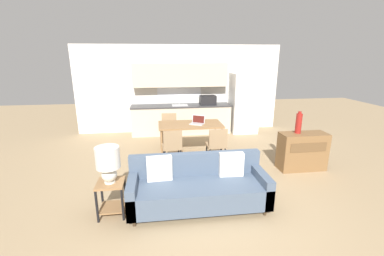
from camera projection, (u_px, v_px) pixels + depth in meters
name	position (u px, v px, depth m)	size (l,w,h in m)	color
ground_plane	(207.00, 211.00, 4.07)	(20.00, 20.00, 0.00)	#9E8460
wall_back	(180.00, 89.00, 8.11)	(6.40, 0.07, 2.70)	silver
kitchen_counter	(182.00, 107.00, 7.96)	(3.06, 0.65, 2.15)	beige
refrigerator	(244.00, 103.00, 8.08)	(0.79, 0.77, 1.85)	white
dining_table	(190.00, 127.00, 6.25)	(1.53, 0.80, 0.78)	olive
couch	(198.00, 187.00, 4.14)	(2.18, 0.80, 0.84)	#3D2D1E
side_table	(111.00, 193.00, 3.90)	(0.40, 0.40, 0.54)	olive
table_lamp	(108.00, 161.00, 3.75)	(0.35, 0.35, 0.56)	silver
credenza	(302.00, 151.00, 5.49)	(0.99, 0.42, 0.80)	brown
vase	(299.00, 123.00, 5.34)	(0.13, 0.13, 0.46)	maroon
dining_chair_near_left	(172.00, 146.00, 5.55)	(0.44, 0.44, 0.86)	#997A56
dining_chair_near_right	(217.00, 144.00, 5.66)	(0.43, 0.43, 0.86)	#997A56
dining_chair_far_left	(169.00, 128.00, 6.92)	(0.45, 0.45, 0.86)	#997A56
laptop	(198.00, 122.00, 6.22)	(0.40, 0.38, 0.20)	#B7BABC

